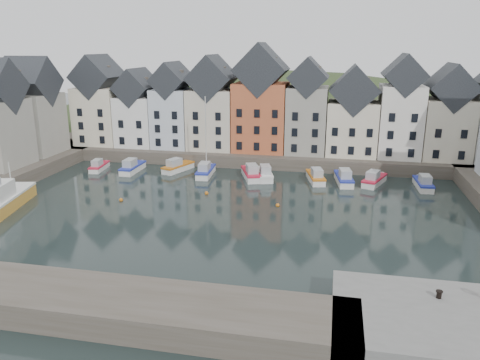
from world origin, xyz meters
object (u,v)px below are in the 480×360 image
(boat_d, at_px, (205,171))
(large_vessel, at_px, (4,199))
(boat_a, at_px, (99,166))
(mooring_bollard, at_px, (439,294))

(boat_d, relative_size, large_vessel, 1.08)
(large_vessel, bearing_deg, boat_a, 71.23)
(boat_d, xyz_separation_m, mooring_bollard, (27.03, -34.72, 1.52))
(boat_a, height_order, large_vessel, large_vessel)
(boat_a, bearing_deg, mooring_bollard, -45.06)
(boat_a, distance_m, mooring_bollard, 56.49)
(boat_d, bearing_deg, boat_a, 176.82)
(boat_d, height_order, large_vessel, boat_d)
(boat_d, relative_size, mooring_bollard, 21.84)
(large_vessel, relative_size, mooring_bollard, 20.15)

